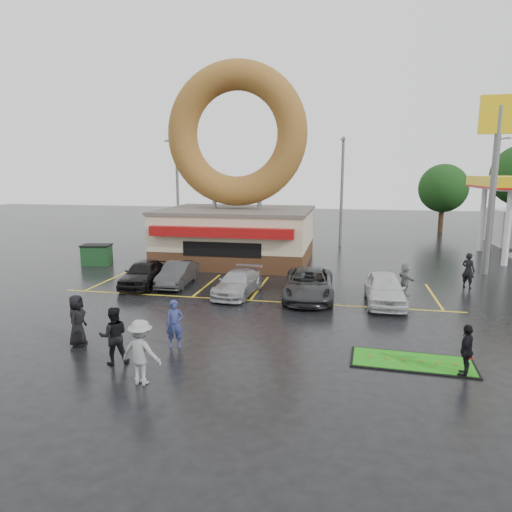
% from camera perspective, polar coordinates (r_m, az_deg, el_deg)
% --- Properties ---
extents(ground, '(120.00, 120.00, 0.00)m').
position_cam_1_polar(ground, '(19.37, -2.87, -8.30)').
color(ground, black).
rests_on(ground, ground).
extents(donut_shop, '(10.20, 8.70, 13.50)m').
position_cam_1_polar(donut_shop, '(31.69, -2.44, 7.31)').
color(donut_shop, '#472B19').
rests_on(donut_shop, ground).
extents(shell_sign, '(2.20, 0.36, 10.60)m').
position_cam_1_polar(shell_sign, '(30.95, 27.82, 11.45)').
color(shell_sign, slate).
rests_on(shell_sign, ground).
extents(streetlight_left, '(0.40, 2.21, 9.00)m').
position_cam_1_polar(streetlight_left, '(40.41, -9.83, 8.32)').
color(streetlight_left, slate).
rests_on(streetlight_left, ground).
extents(streetlight_mid, '(0.40, 2.21, 9.00)m').
position_cam_1_polar(streetlight_mid, '(38.70, 10.67, 8.20)').
color(streetlight_mid, slate).
rests_on(streetlight_mid, ground).
extents(streetlight_right, '(0.40, 2.21, 9.00)m').
position_cam_1_polar(streetlight_right, '(41.31, 27.71, 7.32)').
color(streetlight_right, slate).
rests_on(streetlight_right, ground).
extents(tree_far_d, '(4.90, 4.90, 7.00)m').
position_cam_1_polar(tree_far_d, '(50.67, 22.35, 7.83)').
color(tree_far_d, '#332114').
rests_on(tree_far_d, ground).
extents(car_black, '(2.00, 4.35, 1.45)m').
position_cam_1_polar(car_black, '(25.88, -13.85, -2.10)').
color(car_black, black).
rests_on(car_black, ground).
extents(car_dgrey, '(1.56, 4.00, 1.30)m').
position_cam_1_polar(car_dgrey, '(25.64, -9.79, -2.22)').
color(car_dgrey, '#2D2D2F').
rests_on(car_dgrey, ground).
extents(car_silver, '(2.12, 4.39, 1.23)m').
position_cam_1_polar(car_silver, '(23.42, -2.29, -3.38)').
color(car_silver, '#9E9EA3').
rests_on(car_silver, ground).
extents(car_grey, '(2.67, 5.32, 1.44)m').
position_cam_1_polar(car_grey, '(22.88, 6.62, -3.51)').
color(car_grey, '#2D2D2F').
rests_on(car_grey, ground).
extents(car_white, '(1.88, 4.45, 1.50)m').
position_cam_1_polar(car_white, '(22.58, 15.80, -3.96)').
color(car_white, silver).
rests_on(car_white, ground).
extents(person_blue, '(0.73, 0.58, 1.74)m').
position_cam_1_polar(person_blue, '(16.76, -10.13, -8.36)').
color(person_blue, navy).
rests_on(person_blue, ground).
extents(person_blackjkt, '(1.17, 1.08, 1.93)m').
position_cam_1_polar(person_blackjkt, '(15.82, -17.36, -9.48)').
color(person_blackjkt, black).
rests_on(person_blackjkt, ground).
extents(person_hoodie, '(1.35, 0.88, 1.98)m').
position_cam_1_polar(person_hoodie, '(14.19, -14.18, -11.56)').
color(person_hoodie, gray).
rests_on(person_hoodie, ground).
extents(person_bystander, '(0.73, 1.00, 1.89)m').
position_cam_1_polar(person_bystander, '(17.89, -21.46, -7.47)').
color(person_bystander, black).
rests_on(person_bystander, ground).
extents(person_cameraman, '(0.73, 1.06, 1.67)m').
position_cam_1_polar(person_cameraman, '(15.70, 24.83, -10.67)').
color(person_cameraman, black).
rests_on(person_cameraman, ground).
extents(person_walker_near, '(1.08, 1.60, 1.66)m').
position_cam_1_polar(person_walker_near, '(24.60, 18.17, -2.72)').
color(person_walker_near, gray).
rests_on(person_walker_near, ground).
extents(person_walker_far, '(0.84, 0.81, 1.94)m').
position_cam_1_polar(person_walker_far, '(27.21, 25.00, -1.64)').
color(person_walker_far, black).
rests_on(person_walker_far, ground).
extents(dumpster, '(2.00, 1.54, 1.30)m').
position_cam_1_polar(dumpster, '(32.66, -19.27, 0.08)').
color(dumpster, '#194320').
rests_on(dumpster, ground).
extents(putting_green, '(4.06, 1.92, 0.50)m').
position_cam_1_polar(putting_green, '(16.36, 18.92, -12.40)').
color(putting_green, black).
rests_on(putting_green, ground).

